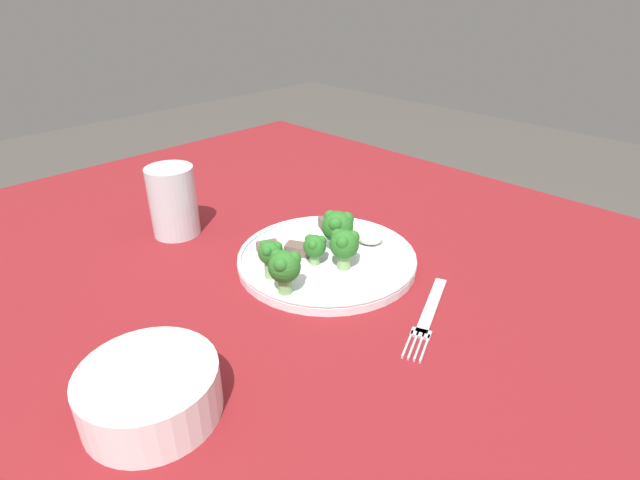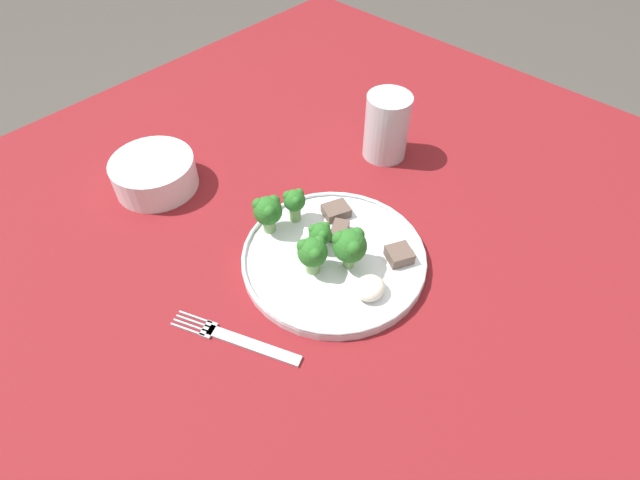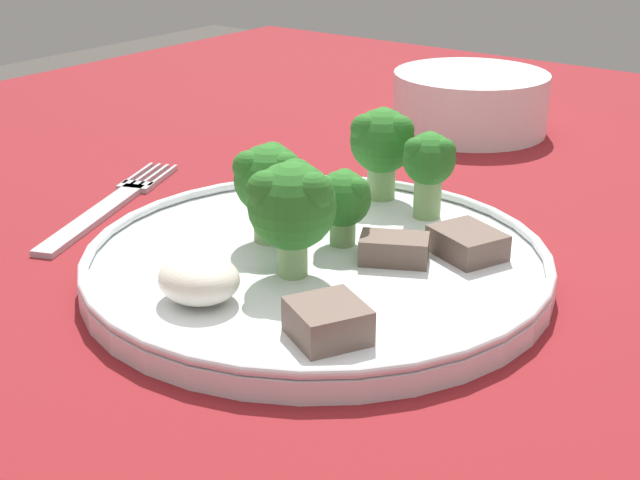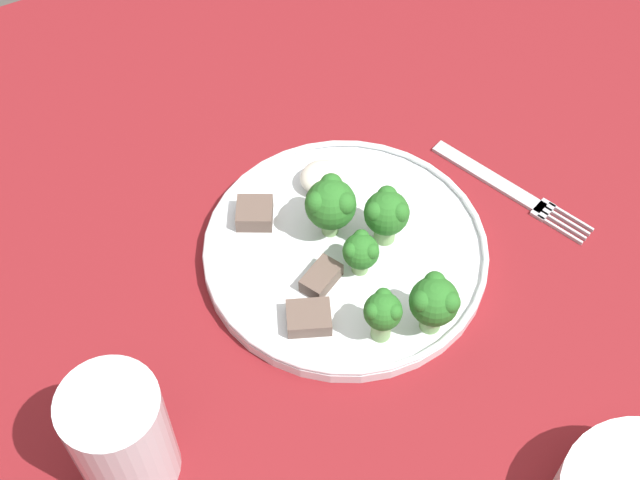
{
  "view_description": "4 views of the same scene",
  "coord_description": "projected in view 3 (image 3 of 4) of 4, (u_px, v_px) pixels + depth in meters",
  "views": [
    {
      "loc": [
        -0.49,
        0.39,
        1.15
      ],
      "look_at": [
        -0.05,
        -0.06,
        0.82
      ],
      "focal_mm": 28.0,
      "sensor_mm": 36.0,
      "label": 1
    },
    {
      "loc": [
        -0.4,
        -0.38,
        1.33
      ],
      "look_at": [
        -0.06,
        -0.06,
        0.82
      ],
      "focal_mm": 28.0,
      "sensor_mm": 36.0,
      "label": 2
    },
    {
      "loc": [
        0.23,
        -0.44,
        0.99
      ],
      "look_at": [
        -0.04,
        -0.09,
        0.8
      ],
      "focal_mm": 50.0,
      "sensor_mm": 36.0,
      "label": 3
    },
    {
      "loc": [
        0.19,
        0.34,
        1.45
      ],
      "look_at": [
        -0.02,
        -0.08,
        0.81
      ],
      "focal_mm": 50.0,
      "sensor_mm": 36.0,
      "label": 4
    }
  ],
  "objects": [
    {
      "name": "meat_slice_front_slice",
      "position": [
        394.0,
        249.0,
        0.5
      ],
      "size": [
        0.04,
        0.04,
        0.02
      ],
      "color": "brown",
      "rests_on": "dinner_plate"
    },
    {
      "name": "broccoli_floret_back_left",
      "position": [
        429.0,
        163.0,
        0.55
      ],
      "size": [
        0.03,
        0.03,
        0.05
      ],
      "color": "#7FA866",
      "rests_on": "dinner_plate"
    },
    {
      "name": "cream_bowl",
      "position": [
        470.0,
        103.0,
        0.78
      ],
      "size": [
        0.14,
        0.14,
        0.05
      ],
      "color": "white",
      "rests_on": "table"
    },
    {
      "name": "broccoli_floret_near_rim_left",
      "position": [
        343.0,
        199.0,
        0.51
      ],
      "size": [
        0.03,
        0.03,
        0.04
      ],
      "color": "#7FA866",
      "rests_on": "dinner_plate"
    },
    {
      "name": "sauce_dollop",
      "position": [
        199.0,
        279.0,
        0.45
      ],
      "size": [
        0.04,
        0.04,
        0.02
      ],
      "color": "silver",
      "rests_on": "dinner_plate"
    },
    {
      "name": "dinner_plate",
      "position": [
        317.0,
        263.0,
        0.51
      ],
      "size": [
        0.27,
        0.27,
        0.02
      ],
      "color": "white",
      "rests_on": "table"
    },
    {
      "name": "meat_slice_middle_slice",
      "position": [
        467.0,
        243.0,
        0.51
      ],
      "size": [
        0.05,
        0.04,
        0.02
      ],
      "color": "brown",
      "rests_on": "dinner_plate"
    },
    {
      "name": "broccoli_floret_center_left",
      "position": [
        269.0,
        180.0,
        0.52
      ],
      "size": [
        0.04,
        0.04,
        0.06
      ],
      "color": "#7FA866",
      "rests_on": "dinner_plate"
    },
    {
      "name": "table",
      "position": [
        446.0,
        381.0,
        0.58
      ],
      "size": [
        1.26,
        1.16,
        0.77
      ],
      "color": "maroon",
      "rests_on": "ground_plane"
    },
    {
      "name": "fork",
      "position": [
        110.0,
        206.0,
        0.61
      ],
      "size": [
        0.08,
        0.17,
        0.0
      ],
      "color": "#B2B2B7",
      "rests_on": "table"
    },
    {
      "name": "broccoli_floret_front_left",
      "position": [
        292.0,
        204.0,
        0.47
      ],
      "size": [
        0.05,
        0.05,
        0.06
      ],
      "color": "#7FA866",
      "rests_on": "dinner_plate"
    },
    {
      "name": "broccoli_floret_center_back",
      "position": [
        382.0,
        141.0,
        0.58
      ],
      "size": [
        0.04,
        0.04,
        0.06
      ],
      "color": "#7FA866",
      "rests_on": "dinner_plate"
    },
    {
      "name": "meat_slice_rear_slice",
      "position": [
        328.0,
        321.0,
        0.42
      ],
      "size": [
        0.05,
        0.05,
        0.02
      ],
      "color": "brown",
      "rests_on": "dinner_plate"
    }
  ]
}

